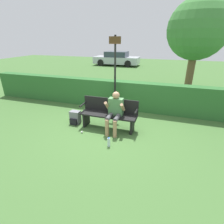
# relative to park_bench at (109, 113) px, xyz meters

# --- Properties ---
(ground_plane) EXTENTS (40.00, 40.00, 0.00)m
(ground_plane) POSITION_rel_park_bench_xyz_m (0.00, -0.07, -0.49)
(ground_plane) COLOR #426B33
(hedge_back) EXTENTS (12.00, 0.44, 1.11)m
(hedge_back) POSITION_rel_park_bench_xyz_m (0.00, 1.74, 0.07)
(hedge_back) COLOR #2D662D
(hedge_back) RESTS_ON ground
(park_bench) EXTENTS (1.77, 0.47, 0.94)m
(park_bench) POSITION_rel_park_bench_xyz_m (0.00, 0.00, 0.00)
(park_bench) COLOR black
(park_bench) RESTS_ON ground
(person_seated) EXTENTS (0.57, 0.66, 1.21)m
(person_seated) POSITION_rel_park_bench_xyz_m (0.23, -0.14, 0.20)
(person_seated) COLOR #4C7F4C
(person_seated) RESTS_ON ground
(backpack) EXTENTS (0.32, 0.30, 0.43)m
(backpack) POSITION_rel_park_bench_xyz_m (-1.17, -0.07, -0.28)
(backpack) COLOR slate
(backpack) RESTS_ON ground
(water_bottle) EXTENTS (0.08, 0.08, 0.26)m
(water_bottle) POSITION_rel_park_bench_xyz_m (0.33, -1.01, -0.36)
(water_bottle) COLOR silver
(water_bottle) RESTS_ON ground
(signpost) EXTENTS (0.41, 0.09, 2.75)m
(signpost) POSITION_rel_park_bench_xyz_m (-0.22, 1.33, 1.07)
(signpost) COLOR black
(signpost) RESTS_ON ground
(parked_car) EXTENTS (4.56, 1.99, 1.36)m
(parked_car) POSITION_rel_park_bench_xyz_m (-3.63, 13.07, 0.17)
(parked_car) COLOR #B7BCC6
(parked_car) RESTS_ON ground
(tree) EXTENTS (2.63, 2.63, 4.30)m
(tree) POSITION_rel_park_bench_xyz_m (2.59, 4.49, 2.48)
(tree) COLOR brown
(tree) RESTS_ON ground
(litter_crumple) EXTENTS (0.06, 0.06, 0.06)m
(litter_crumple) POSITION_rel_park_bench_xyz_m (-0.67, -0.61, -0.45)
(litter_crumple) COLOR silver
(litter_crumple) RESTS_ON ground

